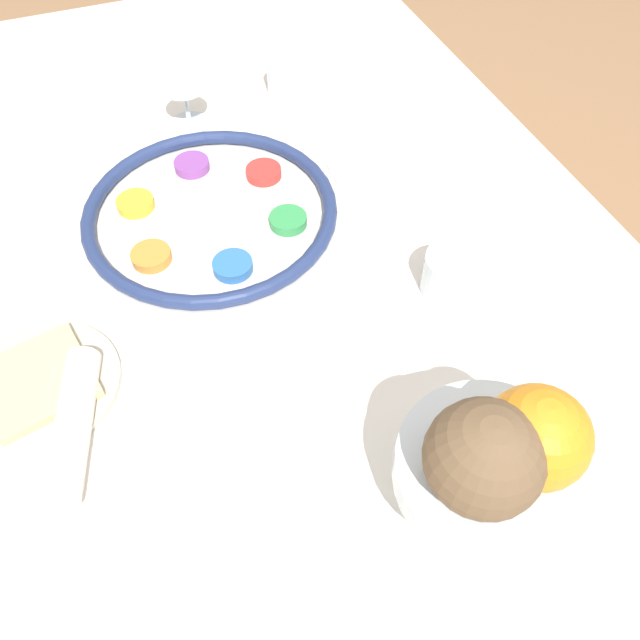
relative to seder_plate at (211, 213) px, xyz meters
The scene contains 13 objects.
ground_plane 0.77m from the seder_plate, ahead, with size 8.00×8.00×0.00m, color #99704C.
dining_table 0.40m from the seder_plate, ahead, with size 1.58×1.05×0.75m.
seder_plate is the anchor object (origin of this frame).
wine_glass 0.25m from the seder_plate, behind, with size 0.07×0.07×0.13m.
fruit_stand 0.52m from the seder_plate, 15.08° to the left, with size 0.17×0.17×0.10m.
orange_fruit 0.55m from the seder_plate, 17.40° to the left, with size 0.09×0.09×0.09m.
coconut 0.54m from the seder_plate, 11.90° to the left, with size 0.10×0.10×0.10m.
bread_plate 0.32m from the seder_plate, 52.11° to the right, with size 0.18×0.18×0.02m.
napkin_roll 0.35m from the seder_plate, 39.40° to the right, with size 0.18×0.08×0.04m.
cup_near 0.34m from the seder_plate, 141.94° to the left, with size 0.07×0.07×0.06m.
cup_mid 0.34m from the seder_plate, 47.05° to the left, with size 0.07×0.07×0.06m.
fork_left 0.28m from the seder_plate, 95.28° to the left, with size 0.05×0.18×0.01m.
fork_right 0.28m from the seder_plate, 89.21° to the left, with size 0.04×0.18×0.01m.
Camera 1 is at (0.58, -0.10, 1.36)m, focal length 35.00 mm.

